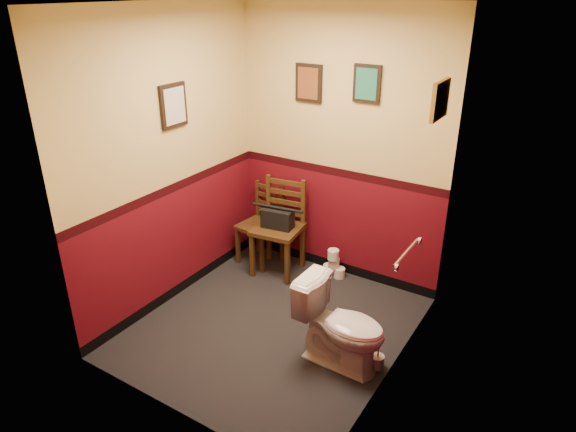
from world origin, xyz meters
name	(u,v)px	position (x,y,z in m)	size (l,w,h in m)	color
floor	(273,327)	(0.00, 0.00, 0.00)	(2.20, 2.40, 0.00)	black
ceiling	(269,2)	(0.00, 0.00, 2.70)	(2.20, 2.40, 0.00)	silver
wall_back	(340,149)	(0.00, 1.20, 1.35)	(2.20, 2.70, 0.00)	#550A15
wall_front	(162,247)	(0.00, -1.20, 1.35)	(2.20, 2.70, 0.00)	#550A15
wall_left	(169,163)	(-1.10, 0.00, 1.35)	(2.40, 2.70, 0.00)	#550A15
wall_right	(404,218)	(1.10, 0.00, 1.35)	(2.40, 2.70, 0.00)	#550A15
grab_bar	(407,253)	(1.07, 0.25, 0.95)	(0.05, 0.56, 0.06)	silver
framed_print_back_a	(309,83)	(-0.35, 1.18, 1.95)	(0.28, 0.04, 0.36)	black
framed_print_back_b	(367,84)	(0.25, 1.18, 2.00)	(0.26, 0.04, 0.34)	black
framed_print_left	(174,106)	(-1.08, 0.10, 1.85)	(0.04, 0.30, 0.38)	black
framed_print_right	(440,100)	(1.08, 0.60, 2.05)	(0.04, 0.34, 0.28)	olive
toilet	(341,326)	(0.72, -0.11, 0.36)	(0.41, 0.73, 0.72)	white
toilet_brush	(377,361)	(1.00, 0.00, 0.06)	(0.11, 0.11, 0.39)	silver
chair_left	(262,225)	(-0.78, 0.96, 0.43)	(0.44, 0.44, 0.86)	#452C14
chair_right	(280,227)	(-0.51, 0.89, 0.50)	(0.52, 0.52, 1.00)	#452C14
handbag	(278,218)	(-0.50, 0.85, 0.62)	(0.34, 0.20, 0.23)	black
tp_stack	(334,265)	(0.05, 1.07, 0.13)	(0.24, 0.15, 0.32)	silver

